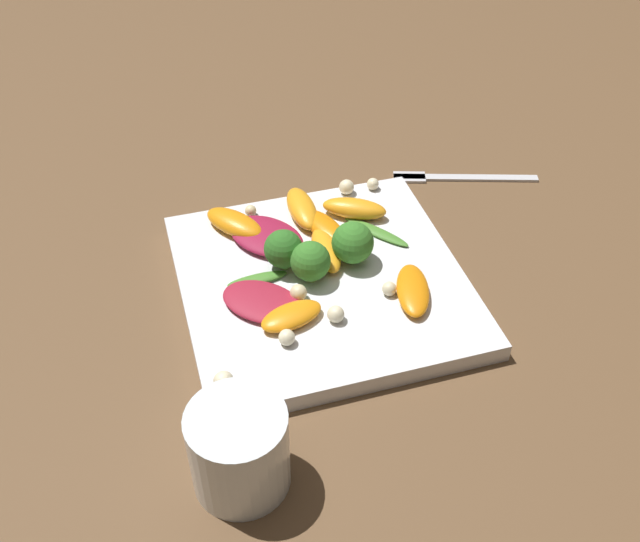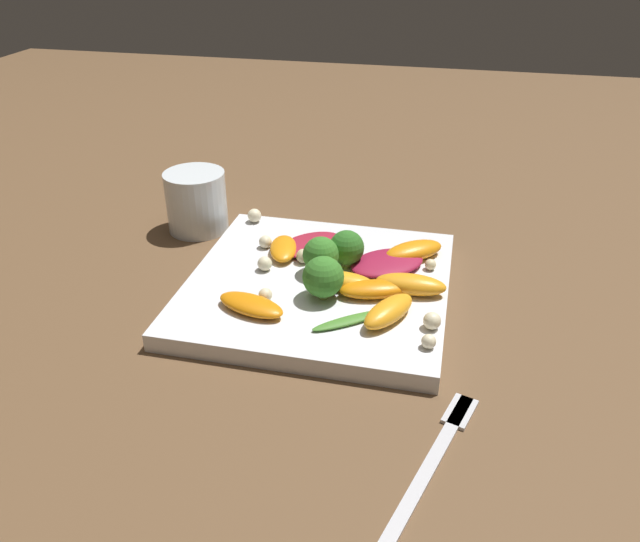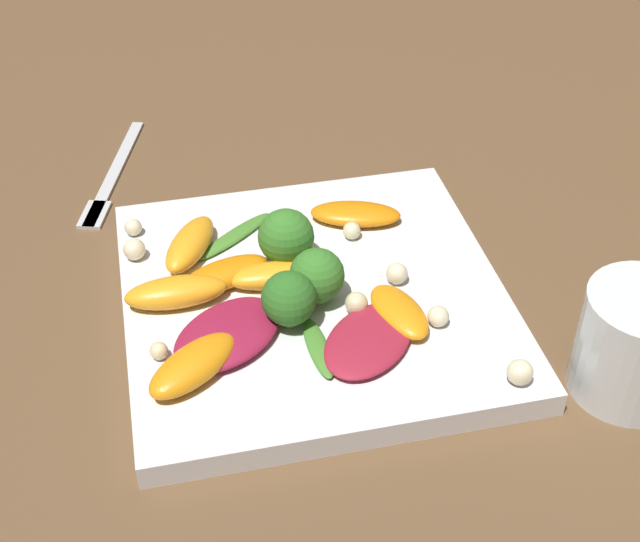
# 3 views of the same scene
# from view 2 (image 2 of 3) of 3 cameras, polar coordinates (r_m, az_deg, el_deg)

# --- Properties ---
(ground_plane) EXTENTS (2.40, 2.40, 0.00)m
(ground_plane) POSITION_cam_2_polar(r_m,az_deg,el_deg) (0.70, -0.14, -2.08)
(ground_plane) COLOR brown
(plate) EXTENTS (0.28, 0.28, 0.02)m
(plate) POSITION_cam_2_polar(r_m,az_deg,el_deg) (0.70, -0.14, -1.39)
(plate) COLOR white
(plate) RESTS_ON ground_plane
(drinking_glass) EXTENTS (0.08, 0.08, 0.08)m
(drinking_glass) POSITION_cam_2_polar(r_m,az_deg,el_deg) (0.85, -11.23, 6.26)
(drinking_glass) COLOR white
(drinking_glass) RESTS_ON ground_plane
(fork) EXTENTS (0.18, 0.07, 0.01)m
(fork) POSITION_cam_2_polar(r_m,az_deg,el_deg) (0.53, 10.89, -15.51)
(fork) COLOR silver
(fork) RESTS_ON ground_plane
(radicchio_leaf_0) EXTENTS (0.10, 0.10, 0.01)m
(radicchio_leaf_0) POSITION_cam_2_polar(r_m,az_deg,el_deg) (0.75, -0.80, 2.45)
(radicchio_leaf_0) COLOR maroon
(radicchio_leaf_0) RESTS_ON plate
(radicchio_leaf_1) EXTENTS (0.10, 0.11, 0.01)m
(radicchio_leaf_1) POSITION_cam_2_polar(r_m,az_deg,el_deg) (0.72, 6.16, 0.76)
(radicchio_leaf_1) COLOR maroon
(radicchio_leaf_1) RESTS_ON plate
(orange_segment_0) EXTENTS (0.07, 0.08, 0.02)m
(orange_segment_0) POSITION_cam_2_polar(r_m,az_deg,el_deg) (0.74, 8.56, 1.84)
(orange_segment_0) COLOR orange
(orange_segment_0) RESTS_ON plate
(orange_segment_1) EXTENTS (0.03, 0.08, 0.02)m
(orange_segment_1) POSITION_cam_2_polar(r_m,az_deg,el_deg) (0.67, 8.29, -1.21)
(orange_segment_1) COLOR orange
(orange_segment_1) RESTS_ON plate
(orange_segment_2) EXTENTS (0.05, 0.08, 0.02)m
(orange_segment_2) POSITION_cam_2_polar(r_m,az_deg,el_deg) (0.66, 4.85, -1.67)
(orange_segment_2) COLOR orange
(orange_segment_2) RESTS_ON plate
(orange_segment_3) EXTENTS (0.07, 0.05, 0.02)m
(orange_segment_3) POSITION_cam_2_polar(r_m,az_deg,el_deg) (0.74, -3.36, 2.07)
(orange_segment_3) COLOR orange
(orange_segment_3) RESTS_ON plate
(orange_segment_4) EXTENTS (0.08, 0.06, 0.02)m
(orange_segment_4) POSITION_cam_2_polar(r_m,az_deg,el_deg) (0.62, 6.29, -3.67)
(orange_segment_4) COLOR orange
(orange_segment_4) RESTS_ON plate
(orange_segment_5) EXTENTS (0.03, 0.07, 0.02)m
(orange_segment_5) POSITION_cam_2_polar(r_m,az_deg,el_deg) (0.67, 1.97, -0.86)
(orange_segment_5) COLOR orange
(orange_segment_5) RESTS_ON plate
(orange_segment_6) EXTENTS (0.05, 0.08, 0.01)m
(orange_segment_6) POSITION_cam_2_polar(r_m,az_deg,el_deg) (0.64, -6.33, -3.09)
(orange_segment_6) COLOR orange
(orange_segment_6) RESTS_ON plate
(broccoli_floret_0) EXTENTS (0.04, 0.04, 0.05)m
(broccoli_floret_0) POSITION_cam_2_polar(r_m,az_deg,el_deg) (0.65, 0.30, -0.57)
(broccoli_floret_0) COLOR #7A9E51
(broccoli_floret_0) RESTS_ON plate
(broccoli_floret_1) EXTENTS (0.04, 0.04, 0.04)m
(broccoli_floret_1) POSITION_cam_2_polar(r_m,az_deg,el_deg) (0.69, -0.28, 1.49)
(broccoli_floret_1) COLOR #84AD5B
(broccoli_floret_1) RESTS_ON plate
(broccoli_floret_2) EXTENTS (0.04, 0.04, 0.04)m
(broccoli_floret_2) POSITION_cam_2_polar(r_m,az_deg,el_deg) (0.71, 2.45, 2.11)
(broccoli_floret_2) COLOR #84AD5B
(broccoli_floret_2) RESTS_ON plate
(arugula_sprig_0) EXTENTS (0.06, 0.02, 0.01)m
(arugula_sprig_0) POSITION_cam_2_polar(r_m,az_deg,el_deg) (0.75, 1.80, 1.92)
(arugula_sprig_0) COLOR #47842D
(arugula_sprig_0) RESTS_ON plate
(arugula_sprig_1) EXTENTS (0.06, 0.07, 0.01)m
(arugula_sprig_1) POSITION_cam_2_polar(r_m,az_deg,el_deg) (0.62, 2.74, -4.52)
(arugula_sprig_1) COLOR #47842D
(arugula_sprig_1) RESTS_ON plate
(macadamia_nut_0) EXTENTS (0.02, 0.02, 0.02)m
(macadamia_nut_0) POSITION_cam_2_polar(r_m,az_deg,el_deg) (0.76, -5.02, 2.68)
(macadamia_nut_0) COLOR beige
(macadamia_nut_0) RESTS_ON plate
(macadamia_nut_1) EXTENTS (0.02, 0.02, 0.02)m
(macadamia_nut_1) POSITION_cam_2_polar(r_m,az_deg,el_deg) (0.71, -5.07, 0.68)
(macadamia_nut_1) COLOR beige
(macadamia_nut_1) RESTS_ON plate
(macadamia_nut_2) EXTENTS (0.01, 0.01, 0.01)m
(macadamia_nut_2) POSITION_cam_2_polar(r_m,az_deg,el_deg) (0.59, 9.91, -6.36)
(macadamia_nut_2) COLOR beige
(macadamia_nut_2) RESTS_ON plate
(macadamia_nut_3) EXTENTS (0.02, 0.02, 0.02)m
(macadamia_nut_3) POSITION_cam_2_polar(r_m,az_deg,el_deg) (0.82, -6.02, 5.07)
(macadamia_nut_3) COLOR beige
(macadamia_nut_3) RESTS_ON plate
(macadamia_nut_4) EXTENTS (0.01, 0.01, 0.01)m
(macadamia_nut_4) POSITION_cam_2_polar(r_m,az_deg,el_deg) (0.65, -5.02, -2.19)
(macadamia_nut_4) COLOR beige
(macadamia_nut_4) RESTS_ON plate
(macadamia_nut_5) EXTENTS (0.02, 0.02, 0.02)m
(macadamia_nut_5) POSITION_cam_2_polar(r_m,az_deg,el_deg) (0.62, 10.21, -4.51)
(macadamia_nut_5) COLOR beige
(macadamia_nut_5) RESTS_ON plate
(macadamia_nut_6) EXTENTS (0.02, 0.02, 0.02)m
(macadamia_nut_6) POSITION_cam_2_polar(r_m,az_deg,el_deg) (0.72, -1.53, 1.37)
(macadamia_nut_6) COLOR beige
(macadamia_nut_6) RESTS_ON plate
(macadamia_nut_7) EXTENTS (0.01, 0.01, 0.01)m
(macadamia_nut_7) POSITION_cam_2_polar(r_m,az_deg,el_deg) (0.72, 10.07, 0.58)
(macadamia_nut_7) COLOR beige
(macadamia_nut_7) RESTS_ON plate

